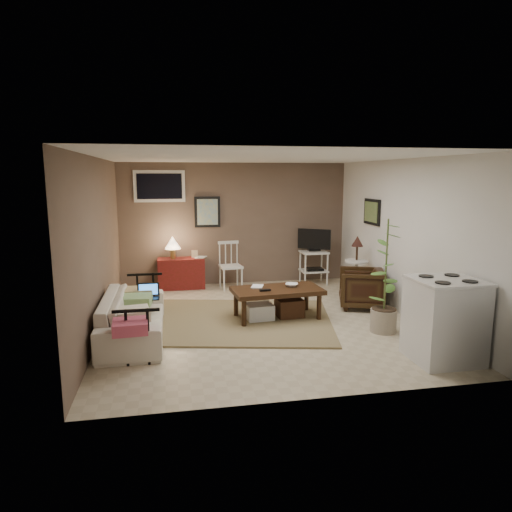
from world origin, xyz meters
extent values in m
plane|color=#C1B293|center=(0.00, 0.00, 0.00)|extent=(5.00, 5.00, 0.00)
cube|color=black|center=(-0.55, 2.48, 1.45)|extent=(0.50, 0.03, 0.60)
cube|color=black|center=(2.23, 1.05, 1.52)|extent=(0.03, 0.60, 0.45)
cube|color=silver|center=(-1.45, 2.48, 1.95)|extent=(0.96, 0.03, 0.60)
cube|color=olive|center=(-0.32, 0.02, 0.01)|extent=(3.14, 2.72, 0.03)
cube|color=#33180D|center=(0.28, 0.02, 0.44)|extent=(1.38, 0.79, 0.07)
cylinder|color=#33180D|center=(-0.28, -0.28, 0.21)|extent=(0.07, 0.07, 0.42)
cylinder|color=#33180D|center=(0.87, -0.18, 0.21)|extent=(0.07, 0.07, 0.42)
cylinder|color=#33180D|center=(-0.32, 0.23, 0.21)|extent=(0.07, 0.07, 0.42)
cylinder|color=#33180D|center=(0.83, 0.33, 0.21)|extent=(0.07, 0.07, 0.42)
cube|color=black|center=(0.06, -0.10, 0.49)|extent=(0.17, 0.07, 0.02)
cube|color=#462619|center=(0.47, 0.04, 0.16)|extent=(0.41, 0.36, 0.29)
cube|color=silver|center=(0.00, 0.00, 0.13)|extent=(0.41, 0.36, 0.24)
imported|color=beige|center=(-1.80, -0.38, 0.39)|extent=(0.58, 1.99, 0.78)
cube|color=black|center=(-1.61, -0.09, 0.45)|extent=(0.31, 0.21, 0.02)
cube|color=black|center=(-1.61, 0.02, 0.55)|extent=(0.31, 0.02, 0.19)
cube|color=#3581F0|center=(-1.61, 0.01, 0.55)|extent=(0.26, 0.00, 0.15)
cube|color=maroon|center=(-1.09, 2.25, 0.29)|extent=(0.88, 0.39, 0.59)
cylinder|color=#B28A44|center=(-1.24, 2.21, 0.69)|extent=(0.10, 0.10, 0.20)
cone|color=beige|center=(-1.24, 2.21, 0.90)|extent=(0.29, 0.29, 0.24)
cube|color=tan|center=(-0.83, 2.27, 0.66)|extent=(0.12, 0.02, 0.15)
cube|color=silver|center=(-0.15, 2.07, 0.43)|extent=(0.45, 0.45, 0.04)
cylinder|color=silver|center=(-0.31, 1.88, 0.20)|extent=(0.03, 0.03, 0.41)
cylinder|color=silver|center=(0.04, 1.92, 0.20)|extent=(0.03, 0.03, 0.41)
cylinder|color=silver|center=(-0.35, 2.23, 0.20)|extent=(0.03, 0.03, 0.41)
cylinder|color=silver|center=(0.00, 2.26, 0.20)|extent=(0.03, 0.03, 0.41)
cube|color=silver|center=(-0.17, 2.25, 0.87)|extent=(0.41, 0.08, 0.06)
cube|color=silver|center=(1.53, 2.14, 0.64)|extent=(0.52, 0.43, 0.04)
cube|color=silver|center=(1.53, 2.14, 0.27)|extent=(0.52, 0.43, 0.03)
cylinder|color=silver|center=(1.30, 1.96, 0.33)|extent=(0.03, 0.03, 0.66)
cylinder|color=silver|center=(1.76, 1.96, 0.33)|extent=(0.03, 0.03, 0.66)
cylinder|color=silver|center=(1.30, 2.32, 0.33)|extent=(0.03, 0.03, 0.66)
cylinder|color=silver|center=(1.76, 2.32, 0.33)|extent=(0.03, 0.03, 0.66)
cube|color=black|center=(1.53, 2.14, 0.69)|extent=(0.24, 0.13, 0.03)
cube|color=black|center=(1.53, 2.14, 0.91)|extent=(0.59, 0.39, 0.40)
cube|color=#CE8450|center=(1.53, 2.14, 0.91)|extent=(0.49, 0.31, 0.32)
cube|color=black|center=(1.53, 2.09, 0.28)|extent=(0.33, 0.24, 0.09)
cylinder|color=silver|center=(1.96, 1.03, 0.02)|extent=(0.29, 0.29, 0.03)
cylinder|color=silver|center=(1.96, 1.03, 0.33)|extent=(0.06, 0.06, 0.62)
cylinder|color=silver|center=(1.96, 1.03, 0.65)|extent=(0.41, 0.41, 0.03)
cylinder|color=black|center=(1.96, 1.03, 0.80)|extent=(0.04, 0.04, 0.27)
cone|color=#351B15|center=(1.96, 1.03, 1.01)|extent=(0.21, 0.21, 0.19)
imported|color=black|center=(1.78, 0.37, 0.36)|extent=(0.84, 0.86, 0.71)
cylinder|color=#A29680|center=(1.60, -0.80, 0.16)|extent=(0.36, 0.36, 0.32)
cylinder|color=#4C602D|center=(1.60, -0.80, 0.95)|extent=(0.02, 0.02, 1.25)
cube|color=silver|center=(1.83, -1.86, 0.47)|extent=(0.74, 0.68, 0.95)
cube|color=silver|center=(1.83, -1.86, 0.96)|extent=(0.76, 0.70, 0.03)
cylinder|color=black|center=(1.66, -2.03, 0.98)|extent=(0.17, 0.17, 0.01)
cylinder|color=black|center=(2.00, -2.03, 0.98)|extent=(0.17, 0.17, 0.01)
cylinder|color=black|center=(1.66, -1.69, 0.98)|extent=(0.17, 0.17, 0.01)
cylinder|color=black|center=(2.00, -1.69, 0.98)|extent=(0.17, 0.17, 0.01)
imported|color=#33180D|center=(0.52, 0.10, 0.57)|extent=(0.20, 0.11, 0.19)
imported|color=#33180D|center=(-0.08, 0.19, 0.59)|extent=(0.17, 0.07, 0.23)
imported|color=#33180D|center=(-0.79, 2.26, 0.71)|extent=(0.17, 0.09, 0.24)
camera|label=1|loc=(-1.28, -6.46, 2.14)|focal=32.00mm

